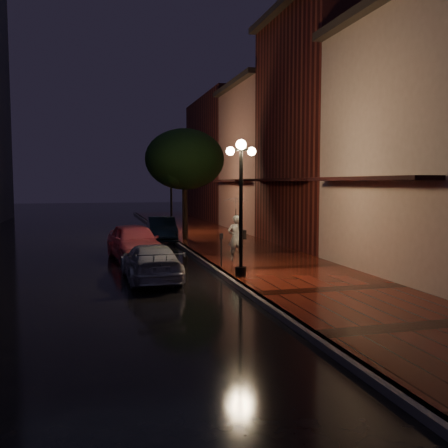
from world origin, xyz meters
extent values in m
plane|color=black|center=(0.00, 0.00, 0.00)|extent=(120.00, 120.00, 0.00)
cube|color=#45160C|center=(2.25, 0.00, 0.07)|extent=(4.50, 60.00, 0.15)
cube|color=#595451|center=(0.00, 0.00, 0.07)|extent=(0.25, 60.00, 0.15)
cube|color=gray|center=(7.00, -6.00, 4.25)|extent=(5.00, 8.00, 8.50)
cube|color=#511914|center=(7.00, 2.00, 5.50)|extent=(5.00, 8.00, 11.00)
cube|color=#8C5951|center=(7.00, 10.00, 4.50)|extent=(5.00, 8.00, 9.00)
cube|color=#511914|center=(7.00, 20.00, 5.00)|extent=(5.00, 12.00, 10.00)
cylinder|color=black|center=(0.35, -5.00, 2.15)|extent=(0.12, 0.12, 4.00)
cylinder|color=black|center=(0.35, -5.00, 0.30)|extent=(0.36, 0.36, 0.30)
cube|color=black|center=(0.35, -5.00, 4.15)|extent=(0.70, 0.08, 0.08)
sphere|color=#F5C693|center=(0.35, -5.00, 4.30)|extent=(0.32, 0.32, 0.32)
sphere|color=#F5C693|center=(0.00, -5.00, 4.10)|extent=(0.26, 0.26, 0.26)
sphere|color=#F5C693|center=(0.70, -5.00, 4.10)|extent=(0.26, 0.26, 0.26)
cylinder|color=black|center=(0.35, 9.00, 2.15)|extent=(0.12, 0.12, 4.00)
cylinder|color=black|center=(0.35, 9.00, 0.30)|extent=(0.36, 0.36, 0.30)
cube|color=black|center=(0.35, 9.00, 4.15)|extent=(0.70, 0.08, 0.08)
sphere|color=#F5C693|center=(0.35, 9.00, 4.30)|extent=(0.32, 0.32, 0.32)
sphere|color=#F5C693|center=(0.00, 9.00, 4.10)|extent=(0.26, 0.26, 0.26)
sphere|color=#F5C693|center=(0.70, 9.00, 4.10)|extent=(0.26, 0.26, 0.26)
cylinder|color=black|center=(0.60, 6.00, 1.75)|extent=(0.28, 0.28, 3.20)
ellipsoid|color=black|center=(0.60, 6.00, 4.35)|extent=(4.16, 4.16, 3.20)
sphere|color=black|center=(1.30, 6.60, 3.75)|extent=(1.80, 1.80, 1.80)
sphere|color=black|center=(0.00, 5.30, 3.85)|extent=(1.80, 1.80, 1.80)
imported|color=#ED616E|center=(-2.54, 0.29, 0.74)|extent=(2.29, 4.53, 1.48)
imported|color=black|center=(-0.60, 6.27, 0.65)|extent=(1.62, 4.03, 1.30)
imported|color=#A7A8AF|center=(-2.41, -4.20, 0.59)|extent=(1.79, 4.10, 1.17)
imported|color=white|center=(1.12, -1.80, 1.02)|extent=(0.66, 0.45, 1.74)
imported|color=silver|center=(1.12, -1.80, 2.13)|extent=(1.01, 1.03, 0.93)
cylinder|color=black|center=(1.12, -1.80, 1.43)|extent=(0.02, 0.02, 1.39)
cube|color=black|center=(1.42, -1.85, 1.14)|extent=(0.14, 0.33, 0.35)
cylinder|color=black|center=(0.15, -3.31, 0.66)|extent=(0.06, 0.06, 1.02)
cube|color=black|center=(0.15, -3.31, 1.26)|extent=(0.12, 0.10, 0.20)
camera|label=1|loc=(-4.23, -20.01, 3.12)|focal=40.00mm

